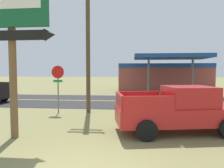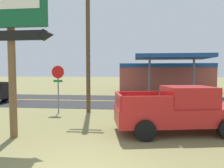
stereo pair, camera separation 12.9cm
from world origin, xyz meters
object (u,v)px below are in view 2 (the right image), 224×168
(motel_sign, at_px, (10,21))
(utility_pole, at_px, (88,29))
(gas_station, at_px, (164,76))
(stop_sign, at_px, (58,81))
(pickup_red_parked_on_lawn, at_px, (179,110))

(motel_sign, height_order, utility_pole, utility_pole)
(motel_sign, relative_size, gas_station, 0.54)
(utility_pole, bearing_deg, motel_sign, -107.86)
(stop_sign, bearing_deg, gas_station, 63.08)
(utility_pole, distance_m, pickup_red_parked_on_lawn, 7.46)
(stop_sign, xyz_separation_m, gas_station, (8.70, 17.14, -0.08))
(stop_sign, bearing_deg, pickup_red_parked_on_lawn, -27.15)
(motel_sign, bearing_deg, gas_station, 68.52)
(stop_sign, relative_size, utility_pole, 0.30)
(motel_sign, xyz_separation_m, gas_station, (8.66, 22.01, -2.54))
(gas_station, relative_size, pickup_red_parked_on_lawn, 2.19)
(utility_pole, height_order, pickup_red_parked_on_lawn, utility_pole)
(utility_pole, xyz_separation_m, pickup_red_parked_on_lawn, (4.77, -3.87, -4.22))
(motel_sign, relative_size, pickup_red_parked_on_lawn, 1.18)
(stop_sign, xyz_separation_m, utility_pole, (1.78, 0.52, 3.16))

